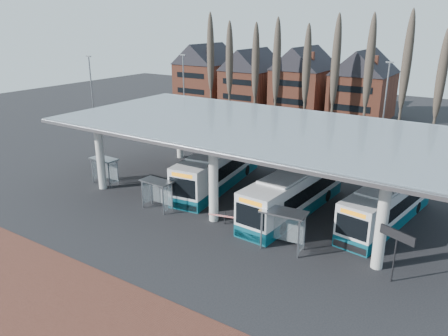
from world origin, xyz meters
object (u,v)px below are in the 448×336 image
Objects in this scene: bus_3 at (388,204)px; shelter_2 at (284,221)px; bus_1 at (219,168)px; shelter_0 at (105,165)px; bus_2 at (294,192)px; shelter_1 at (158,188)px.

bus_3 reaches higher than shelter_2.
bus_1 is 4.89× the size of shelter_0.
bus_2 is 4.76× the size of shelter_0.
shelter_0 is (-8.91, -5.21, 0.11)m from bus_1.
bus_1 is 1.03× the size of bus_2.
bus_1 reaches higher than shelter_2.
shelter_2 is at bearing -5.74° from shelter_0.
shelter_0 is 0.99× the size of shelter_1.
bus_3 is (6.53, 1.94, -0.10)m from bus_2.
bus_1 reaches higher than bus_2.
bus_3 is 8.99m from shelter_2.
bus_3 reaches higher than shelter_0.
shelter_0 is at bearing -157.15° from bus_1.
bus_1 reaches higher than bus_3.
shelter_0 is 0.85× the size of shelter_2.
shelter_2 is (10.00, -7.30, 0.34)m from bus_1.
shelter_0 is at bearing 168.46° from shelter_2.
shelter_2 reaches higher than shelter_0.
bus_2 is at bearing 32.17° from shelter_1.
bus_2 is 4.06× the size of shelter_2.
bus_3 is 17.37m from shelter_1.
bus_1 is 12.39m from shelter_2.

